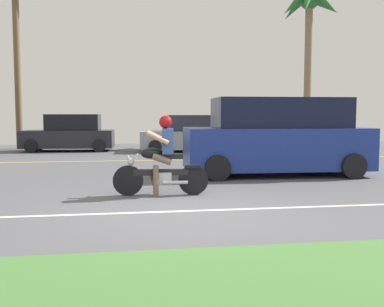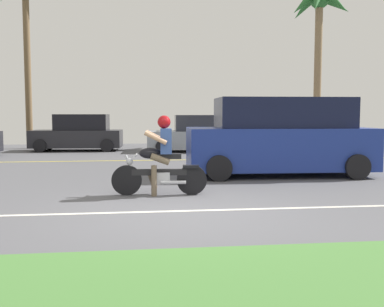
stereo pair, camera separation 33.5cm
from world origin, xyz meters
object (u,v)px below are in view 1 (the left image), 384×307
at_px(parked_car_2, 193,134).
at_px(palm_tree_1, 309,15).
at_px(parked_car_1, 70,134).
at_px(motorcyclist, 162,162).
at_px(suv_nearby, 277,138).

height_order(parked_car_2, palm_tree_1, palm_tree_1).
height_order(parked_car_1, parked_car_2, parked_car_1).
height_order(motorcyclist, palm_tree_1, palm_tree_1).
bearing_deg(suv_nearby, parked_car_2, 97.14).
bearing_deg(palm_tree_1, motorcyclist, -122.99).
height_order(suv_nearby, parked_car_2, suv_nearby).
distance_m(parked_car_2, palm_tree_1, 9.47).
height_order(motorcyclist, parked_car_1, parked_car_1).
xyz_separation_m(suv_nearby, parked_car_2, (-1.00, 8.00, -0.25)).
bearing_deg(palm_tree_1, suv_nearby, -116.65).
bearing_deg(suv_nearby, palm_tree_1, 63.35).
bearing_deg(palm_tree_1, parked_car_2, -154.47).
bearing_deg(parked_car_1, motorcyclist, -75.51).
relative_size(motorcyclist, suv_nearby, 0.38).
height_order(parked_car_1, palm_tree_1, palm_tree_1).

